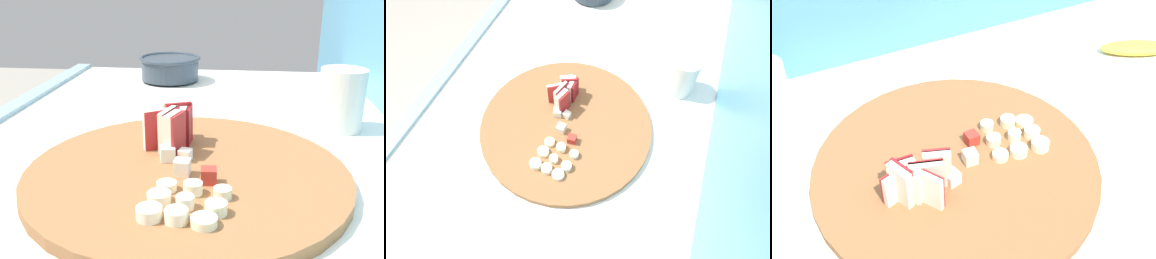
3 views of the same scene
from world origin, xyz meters
TOP-DOWN VIEW (x-y plane):
  - tile_backsplash at (0.00, 0.42)m, footprint 2.40×0.04m
  - cutting_board at (-0.04, 0.03)m, footprint 0.46×0.46m
  - apple_wedge_fan at (-0.12, 0.00)m, footprint 0.11×0.07m
  - apple_dice_pile at (-0.04, 0.03)m, footprint 0.10×0.09m
  - banana_slice_rows at (0.07, 0.04)m, footprint 0.11×0.11m
  - banana_peel at (0.44, 0.18)m, footprint 0.16×0.11m

SIDE VIEW (x-z plane):
  - tile_backsplash at x=0.00m, z-range 0.00..1.39m
  - cutting_board at x=-0.04m, z-range 0.94..0.96m
  - banana_peel at x=0.44m, z-range 0.94..0.96m
  - banana_slice_rows at x=0.07m, z-range 0.96..0.97m
  - apple_dice_pile at x=-0.04m, z-range 0.96..0.98m
  - apple_wedge_fan at x=-0.12m, z-range 0.96..1.02m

